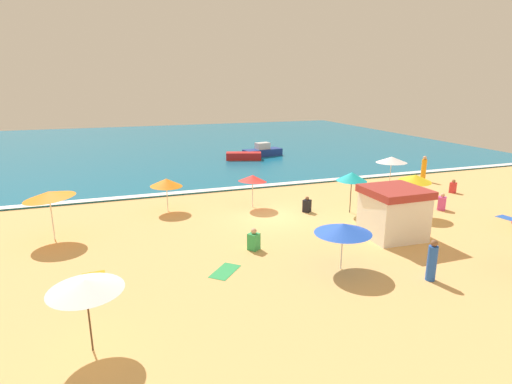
{
  "coord_description": "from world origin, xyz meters",
  "views": [
    {
      "loc": [
        -7.81,
        -19.4,
        6.98
      ],
      "look_at": [
        -0.17,
        2.33,
        0.8
      ],
      "focal_mm": 28.7,
      "sensor_mm": 36.0,
      "label": 1
    }
  ],
  "objects": [
    {
      "name": "ground_plane",
      "position": [
        0.0,
        0.0,
        0.0
      ],
      "size": [
        60.0,
        60.0,
        0.0
      ],
      "primitive_type": "plane",
      "color": "#E5B26B"
    },
    {
      "name": "ocean_water",
      "position": [
        0.0,
        28.0,
        0.05
      ],
      "size": [
        60.0,
        44.0,
        0.1
      ],
      "primitive_type": "cube",
      "color": "#146B93",
      "rests_on": "ground_plane"
    },
    {
      "name": "wave_breaker_foam",
      "position": [
        0.0,
        6.3,
        0.1
      ],
      "size": [
        57.0,
        0.7,
        0.01
      ],
      "primitive_type": "cube",
      "color": "white",
      "rests_on": "ocean_water"
    },
    {
      "name": "lifeguard_cabana",
      "position": [
        4.13,
        -4.56,
        1.2
      ],
      "size": [
        2.59,
        2.52,
        2.35
      ],
      "color": "white",
      "rests_on": "ground_plane"
    },
    {
      "name": "beach_umbrella_0",
      "position": [
        4.26,
        -0.74,
        2.05
      ],
      "size": [
        2.17,
        2.17,
        2.3
      ],
      "color": "#4C3823",
      "rests_on": "ground_plane"
    },
    {
      "name": "beach_umbrella_1",
      "position": [
        7.22,
        -2.22,
        2.06
      ],
      "size": [
        2.17,
        2.18,
        2.32
      ],
      "color": "silver",
      "rests_on": "ground_plane"
    },
    {
      "name": "beach_umbrella_2",
      "position": [
        9.63,
        2.94,
        2.01
      ],
      "size": [
        2.55,
        2.55,
        2.23
      ],
      "color": "silver",
      "rests_on": "ground_plane"
    },
    {
      "name": "beach_umbrella_3",
      "position": [
        -5.22,
        2.9,
        1.65
      ],
      "size": [
        2.36,
        2.36,
        1.9
      ],
      "color": "silver",
      "rests_on": "ground_plane"
    },
    {
      "name": "beach_umbrella_4",
      "position": [
        0.1,
        -6.8,
        1.66
      ],
      "size": [
        3.08,
        3.08,
        1.87
      ],
      "color": "silver",
      "rests_on": "ground_plane"
    },
    {
      "name": "beach_umbrella_6",
      "position": [
        -0.48,
        2.04,
        1.71
      ],
      "size": [
        2.31,
        2.3,
        1.96
      ],
      "color": "silver",
      "rests_on": "ground_plane"
    },
    {
      "name": "beach_umbrella_8",
      "position": [
        -8.8,
        -8.95,
        1.94
      ],
      "size": [
        2.22,
        2.22,
        2.11
      ],
      "color": "#4C3823",
      "rests_on": "ground_plane"
    },
    {
      "name": "beach_umbrella_9",
      "position": [
        -10.71,
        0.23,
        2.14
      ],
      "size": [
        2.47,
        2.45,
        2.39
      ],
      "color": "silver",
      "rests_on": "ground_plane"
    },
    {
      "name": "beachgoer_0",
      "position": [
        8.94,
        1.11,
        0.37
      ],
      "size": [
        0.55,
        0.55,
        0.86
      ],
      "color": "black",
      "rests_on": "ground_plane"
    },
    {
      "name": "beachgoer_1",
      "position": [
        2.07,
        0.16,
        0.38
      ],
      "size": [
        0.53,
        0.53,
        0.89
      ],
      "color": "black",
      "rests_on": "ground_plane"
    },
    {
      "name": "beachgoer_2",
      "position": [
        -2.46,
        -3.88,
        0.42
      ],
      "size": [
        0.6,
        0.6,
        0.97
      ],
      "color": "green",
      "rests_on": "ground_plane"
    },
    {
      "name": "beachgoer_3",
      "position": [
        13.43,
        4.1,
        0.87
      ],
      "size": [
        0.38,
        0.38,
        1.84
      ],
      "color": "orange",
      "rests_on": "ground_plane"
    },
    {
      "name": "beachgoer_4",
      "position": [
        2.7,
        -8.68,
        0.73
      ],
      "size": [
        0.37,
        0.37,
        1.56
      ],
      "color": "blue",
      "rests_on": "ground_plane"
    },
    {
      "name": "beachgoer_5",
      "position": [
        9.43,
        -2.02,
        0.42
      ],
      "size": [
        0.58,
        0.58,
        0.97
      ],
      "color": "#D84CA5",
      "rests_on": "ground_plane"
    },
    {
      "name": "beachgoer_6",
      "position": [
        12.91,
        0.72,
        0.39
      ],
      "size": [
        0.49,
        0.49,
        0.89
      ],
      "color": "red",
      "rests_on": "ground_plane"
    },
    {
      "name": "beach_towel_1",
      "position": [
        -8.91,
        -4.45,
        0.01
      ],
      "size": [
        0.88,
        1.11,
        0.01
      ],
      "color": "orange",
      "rests_on": "ground_plane"
    },
    {
      "name": "beach_towel_2",
      "position": [
        -4.19,
        -5.53,
        0.01
      ],
      "size": [
        1.48,
        1.53,
        0.01
      ],
      "color": "green",
      "rests_on": "ground_plane"
    },
    {
      "name": "beach_towel_3",
      "position": [
        11.68,
        -4.4,
        0.01
      ],
      "size": [
        0.81,
        1.13,
        0.01
      ],
      "color": "blue",
      "rests_on": "ground_plane"
    },
    {
      "name": "small_boat_0",
      "position": [
        3.46,
        16.08,
        0.43
      ],
      "size": [
        3.38,
        2.08,
        0.67
      ],
      "color": "red",
      "rests_on": "ocean_water"
    },
    {
      "name": "small_boat_1",
      "position": [
        5.77,
        17.34,
        0.54
      ],
      "size": [
        3.92,
        2.01,
        1.29
      ],
      "color": "navy",
      "rests_on": "ocean_water"
    }
  ]
}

